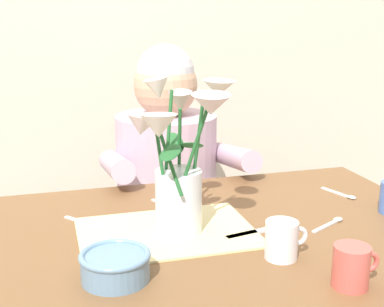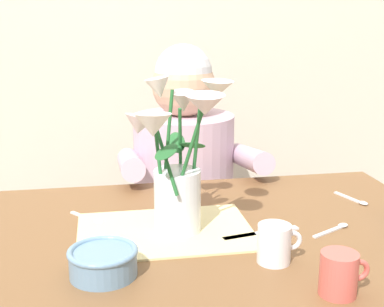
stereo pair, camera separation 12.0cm
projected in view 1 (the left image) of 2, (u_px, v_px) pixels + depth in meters
The scene contains 13 objects.
wood_panel_backdrop at pixel (126, 8), 2.05m from camera, with size 4.00×0.10×2.50m, color beige.
dining_table at pixel (204, 273), 1.23m from camera, with size 1.20×0.80×0.74m.
seated_person at pixel (167, 211), 1.84m from camera, with size 0.45×0.47×1.14m.
striped_placemat at pixel (167, 232), 1.21m from camera, with size 0.40×0.28×0.01m, color beige.
flower_vase at pixel (179, 162), 1.16m from camera, with size 0.26×0.27×0.35m.
ceramic_bowl at pixel (115, 265), 0.99m from camera, with size 0.14×0.14×0.06m.
dinner_knife at pixel (262, 231), 1.22m from camera, with size 0.19×0.02×0.01m, color silver.
tea_cup at pixel (352, 266), 0.97m from camera, with size 0.09×0.07×0.08m.
coffee_cup at pixel (282, 240), 1.08m from camera, with size 0.09×0.07×0.08m.
spoon_0 at pixel (332, 223), 1.27m from camera, with size 0.11×0.07×0.01m.
spoon_1 at pixel (89, 223), 1.26m from camera, with size 0.09×0.10×0.01m.
spoon_2 at pixel (171, 207), 1.37m from camera, with size 0.06×0.11×0.01m.
spoon_3 at pixel (344, 195), 1.46m from camera, with size 0.05×0.12×0.01m.
Camera 1 is at (-0.33, -1.07, 1.23)m, focal length 49.34 mm.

